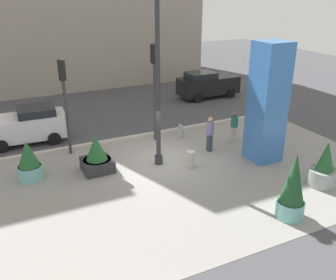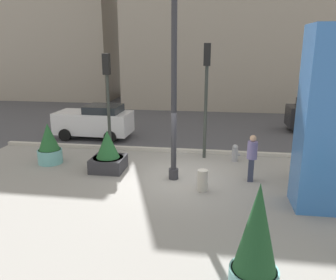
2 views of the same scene
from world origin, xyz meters
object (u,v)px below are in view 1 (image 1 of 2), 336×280
object	(u,v)px
car_intersection	(27,125)
pedestrian_crossing	(234,125)
art_pillar_blue	(267,103)
traffic_light_far_side	(155,78)
lamp_post	(158,82)
pedestrian_on_sidewalk	(210,132)
potted_plant_near_left	(29,162)
car_curb_east	(207,84)
fire_hydrant	(180,131)
potted_plant_near_right	(97,156)
potted_plant_mid_plaza	(293,189)
concrete_bollard	(190,159)
potted_plant_curbside	(324,169)
traffic_light_corner	(64,92)

from	to	relation	value
car_intersection	pedestrian_crossing	xyz separation A→B (m)	(9.46, -4.57, 0.00)
art_pillar_blue	traffic_light_far_side	distance (m)	5.54
lamp_post	pedestrian_on_sidewalk	size ratio (longest dim) A/B	4.45
potted_plant_near_left	car_curb_east	world-z (taller)	car_curb_east
fire_hydrant	traffic_light_far_side	bearing A→B (deg)	167.51
potted_plant_near_right	traffic_light_far_side	bearing A→B (deg)	30.11
potted_plant_near_left	traffic_light_far_side	size ratio (longest dim) A/B	0.35
potted_plant_near_left	car_curb_east	distance (m)	15.01
potted_plant_mid_plaza	potted_plant_near_right	distance (m)	8.04
car_intersection	pedestrian_crossing	distance (m)	10.51
concrete_bollard	car_intersection	world-z (taller)	car_intersection
lamp_post	fire_hydrant	distance (m)	4.74
traffic_light_far_side	lamp_post	bearing A→B (deg)	-110.98
lamp_post	potted_plant_mid_plaza	xyz separation A→B (m)	(2.31, -5.78, -2.63)
potted_plant_curbside	fire_hydrant	bearing A→B (deg)	111.64
car_curb_east	car_intersection	distance (m)	13.01
art_pillar_blue	pedestrian_on_sidewalk	bearing A→B (deg)	133.74
lamp_post	traffic_light_corner	xyz separation A→B (m)	(-3.33, 2.83, -0.74)
art_pillar_blue	potted_plant_mid_plaza	bearing A→B (deg)	-117.88
potted_plant_near_left	traffic_light_far_side	distance (m)	7.04
car_curb_east	lamp_post	bearing A→B (deg)	-132.31
car_intersection	potted_plant_mid_plaza	bearing A→B (deg)	-56.65
potted_plant_curbside	traffic_light_far_side	size ratio (longest dim) A/B	0.38
concrete_bollard	traffic_light_far_side	distance (m)	4.61
potted_plant_near_left	traffic_light_far_side	bearing A→B (deg)	14.68
potted_plant_curbside	pedestrian_crossing	bearing A→B (deg)	96.25
potted_plant_near_left	car_intersection	bearing A→B (deg)	84.51
potted_plant_curbside	car_curb_east	world-z (taller)	potted_plant_curbside
potted_plant_mid_plaza	fire_hydrant	distance (m)	8.18
concrete_bollard	car_curb_east	world-z (taller)	car_curb_east
car_intersection	art_pillar_blue	bearing A→B (deg)	-35.79
lamp_post	potted_plant_near_right	distance (m)	4.10
lamp_post	traffic_light_corner	world-z (taller)	lamp_post
car_curb_east	pedestrian_on_sidewalk	distance (m)	9.54
concrete_bollard	car_curb_east	bearing A→B (deg)	54.93
potted_plant_near_right	fire_hydrant	distance (m)	5.33
pedestrian_on_sidewalk	pedestrian_crossing	size ratio (longest dim) A/B	1.06
lamp_post	pedestrian_on_sidewalk	world-z (taller)	lamp_post
art_pillar_blue	car_curb_east	world-z (taller)	art_pillar_blue
traffic_light_corner	potted_plant_curbside	bearing A→B (deg)	-41.45
potted_plant_near_right	traffic_light_far_side	size ratio (longest dim) A/B	0.33
potted_plant_near_left	traffic_light_corner	distance (m)	3.53
traffic_light_far_side	fire_hydrant	bearing A→B (deg)	-12.49
potted_plant_near_right	car_intersection	distance (m)	5.26
fire_hydrant	traffic_light_corner	xyz separation A→B (m)	(-5.66, 0.47, 2.64)
traffic_light_far_side	car_curb_east	world-z (taller)	traffic_light_far_side
car_curb_east	traffic_light_corner	bearing A→B (deg)	-153.02
art_pillar_blue	potted_plant_curbside	bearing A→B (deg)	-79.43
potted_plant_mid_plaza	traffic_light_corner	xyz separation A→B (m)	(-5.65, 8.61, 1.90)
concrete_bollard	car_intersection	size ratio (longest dim) A/B	0.19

